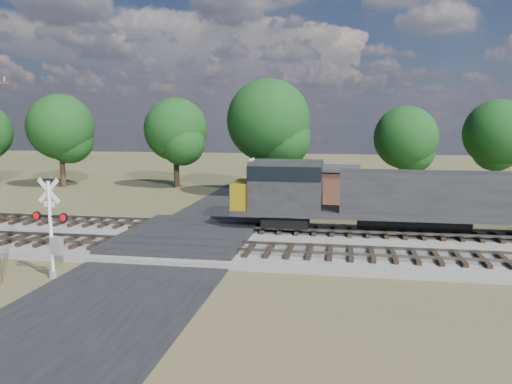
# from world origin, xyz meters

# --- Properties ---
(ground) EXTENTS (160.00, 160.00, 0.00)m
(ground) POSITION_xyz_m (0.00, 0.00, 0.00)
(ground) COLOR #424927
(ground) RESTS_ON ground
(ballast_bed) EXTENTS (140.00, 10.00, 0.30)m
(ballast_bed) POSITION_xyz_m (10.00, 0.50, 0.15)
(ballast_bed) COLOR gray
(ballast_bed) RESTS_ON ground
(road) EXTENTS (7.00, 60.00, 0.08)m
(road) POSITION_xyz_m (0.00, 0.00, 0.04)
(road) COLOR black
(road) RESTS_ON ground
(crossing_panel) EXTENTS (7.00, 9.00, 0.62)m
(crossing_panel) POSITION_xyz_m (0.00, 0.50, 0.32)
(crossing_panel) COLOR #262628
(crossing_panel) RESTS_ON ground
(track_near) EXTENTS (140.00, 2.60, 0.33)m
(track_near) POSITION_xyz_m (3.12, -2.00, 0.41)
(track_near) COLOR black
(track_near) RESTS_ON ballast_bed
(track_far) EXTENTS (140.00, 2.60, 0.33)m
(track_far) POSITION_xyz_m (3.12, 3.00, 0.41)
(track_far) COLOR black
(track_far) RESTS_ON ballast_bed
(crossing_signal_near) EXTENTS (1.75, 0.42, 4.36)m
(crossing_signal_near) POSITION_xyz_m (-3.72, -6.77, 1.81)
(crossing_signal_near) COLOR silver
(crossing_signal_near) RESTS_ON ground
(crossing_signal_far) EXTENTS (1.51, 0.33, 3.76)m
(crossing_signal_far) POSITION_xyz_m (5.03, 8.17, 1.56)
(crossing_signal_far) COLOR silver
(crossing_signal_far) RESTS_ON ground
(equipment_shed) EXTENTS (5.05, 5.05, 3.31)m
(equipment_shed) POSITION_xyz_m (7.44, 12.56, 1.68)
(equipment_shed) COLOR #4C2B20
(equipment_shed) RESTS_ON ground
(treeline) EXTENTS (81.38, 11.79, 10.51)m
(treeline) POSITION_xyz_m (6.09, 20.31, 5.96)
(treeline) COLOR black
(treeline) RESTS_ON ground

